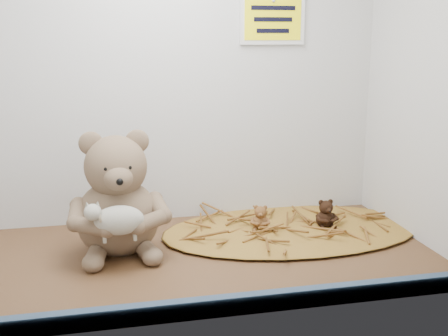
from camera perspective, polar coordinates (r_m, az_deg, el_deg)
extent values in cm
cube|color=#432917|center=(133.58, -4.21, -9.07)|extent=(120.00, 60.00, 0.40)
cube|color=silver|center=(153.36, -6.17, 11.09)|extent=(120.00, 0.40, 90.00)
cube|color=silver|center=(144.74, 20.08, 10.24)|extent=(0.40, 60.00, 90.00)
cube|color=#354A66|center=(107.01, -1.90, -13.96)|extent=(119.28, 2.20, 3.60)
ellipsoid|color=olive|center=(150.83, 7.00, -6.18)|extent=(70.00, 40.64, 1.35)
cube|color=#FFF30D|center=(158.91, 4.94, 14.81)|extent=(16.00, 1.20, 11.00)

